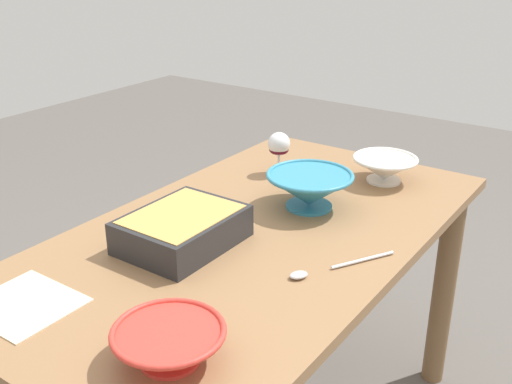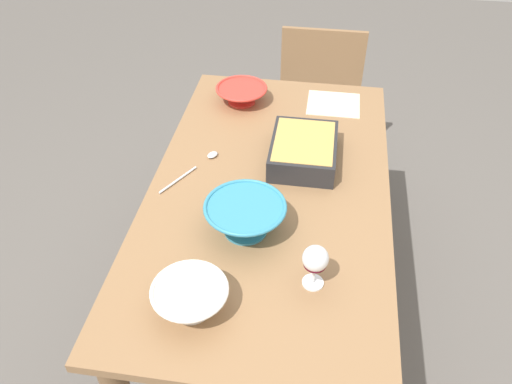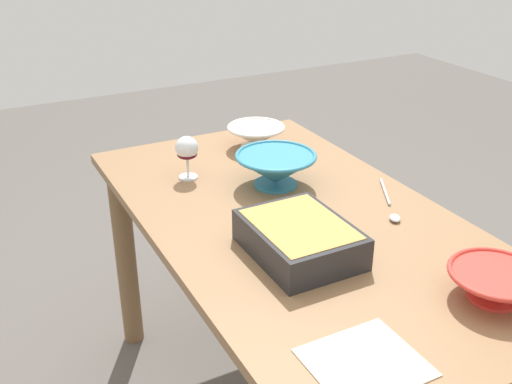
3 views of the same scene
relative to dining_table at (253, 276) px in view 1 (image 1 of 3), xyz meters
name	(u,v)px [view 1 (image 1 of 3)]	position (x,y,z in m)	size (l,w,h in m)	color
dining_table	(253,276)	(0.00, 0.00, 0.00)	(1.46, 0.80, 0.78)	olive
wine_glass	(279,146)	(0.39, 0.17, 0.23)	(0.07, 0.07, 0.14)	white
casserole_dish	(182,228)	(-0.17, 0.10, 0.19)	(0.29, 0.23, 0.09)	#262628
mixing_bowl	(169,343)	(-0.53, -0.18, 0.18)	(0.21, 0.21, 0.07)	red
small_bowl	(310,189)	(0.21, -0.05, 0.20)	(0.25, 0.25, 0.10)	teal
serving_bowl	(385,168)	(0.52, -0.14, 0.19)	(0.20, 0.20, 0.08)	white
serving_spoon	(324,269)	(-0.08, -0.26, 0.15)	(0.26, 0.16, 0.01)	silver
napkin	(25,304)	(-0.57, 0.19, 0.14)	(0.19, 0.21, 0.00)	beige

